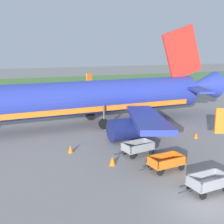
% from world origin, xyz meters
% --- Properties ---
extents(ground_plane, '(220.00, 220.00, 0.00)m').
position_xyz_m(ground_plane, '(0.00, 0.00, 0.00)').
color(ground_plane, gray).
extents(grass_strip, '(220.00, 28.00, 0.06)m').
position_xyz_m(grass_strip, '(0.00, 58.43, 0.03)').
color(grass_strip, '#518442').
rests_on(grass_strip, ground).
extents(airplane, '(37.65, 30.23, 11.34)m').
position_xyz_m(airplane, '(-2.07, 19.20, 3.05)').
color(airplane, '#28389E').
rests_on(airplane, ground).
extents(baggage_cart_third_in_row, '(3.61, 1.70, 1.07)m').
position_xyz_m(baggage_cart_third_in_row, '(1.20, 1.54, 0.60)').
color(baggage_cart_third_in_row, gray).
rests_on(baggage_cart_third_in_row, ground).
extents(baggage_cart_fourth_in_row, '(3.62, 1.75, 1.07)m').
position_xyz_m(baggage_cart_fourth_in_row, '(0.40, 5.28, 0.60)').
color(baggage_cart_fourth_in_row, orange).
rests_on(baggage_cart_fourth_in_row, ground).
extents(baggage_cart_far_end, '(3.63, 1.90, 1.07)m').
position_xyz_m(baggage_cart_far_end, '(-0.23, 8.80, 0.60)').
color(baggage_cart_far_end, gray).
rests_on(baggage_cart_far_end, ground).
extents(traffic_cone_near_plane, '(0.47, 0.47, 0.62)m').
position_xyz_m(traffic_cone_near_plane, '(-5.33, 11.17, 0.31)').
color(traffic_cone_near_plane, orange).
rests_on(traffic_cone_near_plane, ground).
extents(traffic_cone_mid_apron, '(0.50, 0.50, 0.65)m').
position_xyz_m(traffic_cone_mid_apron, '(-2.93, 7.44, 0.33)').
color(traffic_cone_mid_apron, orange).
rests_on(traffic_cone_mid_apron, ground).
extents(traffic_cone_by_carts, '(0.42, 0.42, 0.56)m').
position_xyz_m(traffic_cone_by_carts, '(6.94, 11.03, 0.28)').
color(traffic_cone_by_carts, orange).
rests_on(traffic_cone_by_carts, ground).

